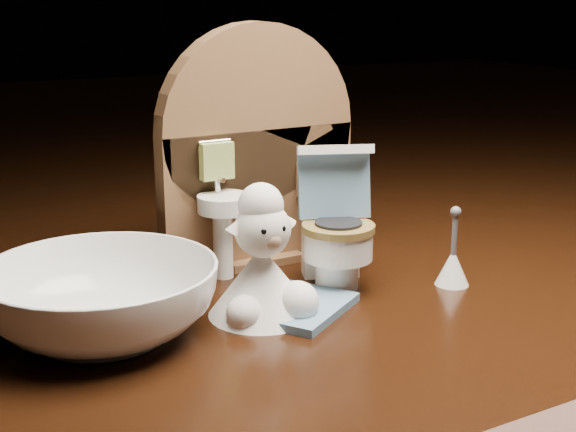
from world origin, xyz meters
The scene contains 6 objects.
backdrop_panel centered at (0.00, 0.06, 0.07)m, with size 0.13×0.05×0.15m.
toy_toilet centered at (0.02, 0.01, 0.03)m, with size 0.05×0.06×0.08m.
bath_mat centered at (-0.02, -0.02, 0.00)m, with size 0.06×0.05×0.00m, color slate.
toilet_brush centered at (0.08, -0.03, 0.01)m, with size 0.02×0.02×0.05m.
plush_lamb centered at (-0.04, -0.02, 0.03)m, with size 0.06×0.06×0.07m.
ceramic_bowl centered at (-0.12, 0.00, 0.02)m, with size 0.12×0.12×0.04m, color white.
Camera 1 is at (-0.23, -0.37, 0.17)m, focal length 50.00 mm.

